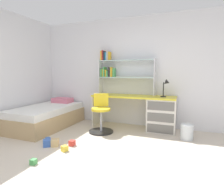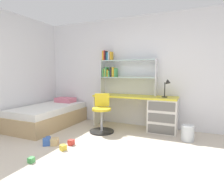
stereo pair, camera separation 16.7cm
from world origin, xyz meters
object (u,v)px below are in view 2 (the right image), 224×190
(desk_lamp, at_px, (168,85))
(toy_block_natural_0, at_px, (55,142))
(toy_block_blue_1, at_px, (47,142))
(toy_block_green_4, at_px, (31,160))
(bookshelf_hutch, at_px, (119,69))
(toy_block_yellow_3, at_px, (63,148))
(swivel_chair, at_px, (102,117))
(bed_platform, at_px, (49,116))
(toy_block_blue_5, at_px, (48,138))
(desk, at_px, (156,112))
(toy_block_red_2, at_px, (71,142))
(waste_bin, at_px, (188,133))

(desk_lamp, height_order, toy_block_natural_0, desk_lamp)
(toy_block_natural_0, height_order, toy_block_blue_1, toy_block_natural_0)
(toy_block_natural_0, xyz_separation_m, toy_block_green_4, (0.14, -0.64, -0.02))
(bookshelf_hutch, xyz_separation_m, toy_block_yellow_3, (-0.27, -1.80, -1.31))
(swivel_chair, xyz_separation_m, toy_block_natural_0, (-0.41, -1.01, -0.26))
(bed_platform, xyz_separation_m, toy_block_green_4, (1.10, -1.56, -0.20))
(toy_block_yellow_3, distance_m, toy_block_blue_5, 0.60)
(desk, height_order, bookshelf_hutch, bookshelf_hutch)
(toy_block_red_2, bearing_deg, toy_block_natural_0, -155.01)
(toy_block_blue_1, xyz_separation_m, toy_block_red_2, (0.39, 0.18, -0.02))
(waste_bin, xyz_separation_m, toy_block_yellow_3, (-1.85, -1.29, -0.10))
(swivel_chair, bearing_deg, toy_block_natural_0, -112.19)
(bookshelf_hutch, relative_size, toy_block_natural_0, 10.79)
(toy_block_blue_1, relative_size, toy_block_yellow_3, 1.36)
(desk_lamp, height_order, toy_block_yellow_3, desk_lamp)
(toy_block_natural_0, xyz_separation_m, toy_block_red_2, (0.26, 0.12, -0.02))
(toy_block_yellow_3, bearing_deg, toy_block_natural_0, 157.14)
(waste_bin, relative_size, toy_block_red_2, 3.19)
(bookshelf_hutch, distance_m, toy_block_green_4, 2.70)
(bed_platform, bearing_deg, toy_block_natural_0, -43.78)
(desk_lamp, height_order, toy_block_blue_5, desk_lamp)
(bed_platform, height_order, toy_block_red_2, bed_platform)
(bookshelf_hutch, bearing_deg, toy_block_red_2, -100.25)
(desk, xyz_separation_m, desk_lamp, (0.24, -0.05, 0.59))
(toy_block_natural_0, distance_m, toy_block_red_2, 0.29)
(bookshelf_hutch, distance_m, desk_lamp, 1.22)
(swivel_chair, distance_m, toy_block_green_4, 1.70)
(toy_block_natural_0, bearing_deg, desk, 46.45)
(waste_bin, xyz_separation_m, toy_block_green_4, (-1.99, -1.82, -0.11))
(desk, relative_size, desk_lamp, 4.89)
(toy_block_blue_5, bearing_deg, toy_block_yellow_3, -24.78)
(desk_lamp, bearing_deg, desk, 168.70)
(desk_lamp, height_order, toy_block_blue_1, desk_lamp)
(toy_block_natural_0, bearing_deg, swivel_chair, 67.81)
(toy_block_red_2, bearing_deg, toy_block_yellow_3, -86.35)
(toy_block_yellow_3, height_order, toy_block_green_4, toy_block_yellow_3)
(toy_block_blue_5, bearing_deg, bed_platform, 131.40)
(toy_block_red_2, distance_m, toy_block_yellow_3, 0.24)
(bookshelf_hutch, height_order, toy_block_blue_1, bookshelf_hutch)
(desk, distance_m, bookshelf_hutch, 1.32)
(bookshelf_hutch, height_order, swivel_chair, bookshelf_hutch)
(bookshelf_hutch, distance_m, toy_block_yellow_3, 2.24)
(desk, bearing_deg, waste_bin, -28.46)
(bed_platform, distance_m, toy_block_green_4, 1.92)
(swivel_chair, height_order, toy_block_yellow_3, swivel_chair)
(toy_block_red_2, bearing_deg, bed_platform, 146.89)
(toy_block_natural_0, relative_size, toy_block_green_4, 1.65)
(toy_block_blue_5, bearing_deg, bookshelf_hutch, 62.33)
(toy_block_natural_0, height_order, toy_block_blue_5, toy_block_natural_0)
(bed_platform, bearing_deg, desk, 14.32)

